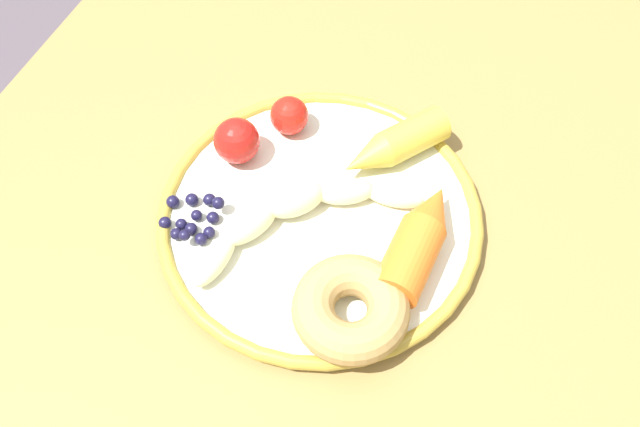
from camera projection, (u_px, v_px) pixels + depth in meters
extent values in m
cube|color=olive|center=(355.00, 270.00, 0.58)|extent=(1.12, 0.83, 0.03)
cube|color=olive|center=(253.00, 82.00, 1.21)|extent=(0.05, 0.05, 0.70)
cylinder|color=white|center=(320.00, 217.00, 0.58)|extent=(0.28, 0.28, 0.01)
torus|color=gold|center=(320.00, 213.00, 0.58)|extent=(0.29, 0.29, 0.01)
ellipsoid|color=#F9EBAC|center=(394.00, 196.00, 0.58)|extent=(0.03, 0.06, 0.02)
ellipsoid|color=#F9EBAC|center=(344.00, 191.00, 0.58)|extent=(0.05, 0.06, 0.02)
ellipsoid|color=#F9EBAC|center=(295.00, 200.00, 0.57)|extent=(0.06, 0.06, 0.03)
ellipsoid|color=#F9EBAC|center=(251.00, 224.00, 0.56)|extent=(0.06, 0.05, 0.02)
ellipsoid|color=#F9EBAC|center=(215.00, 261.00, 0.54)|extent=(0.06, 0.03, 0.02)
cylinder|color=orange|center=(409.00, 261.00, 0.53)|extent=(0.07, 0.05, 0.04)
cone|color=orange|center=(433.00, 208.00, 0.56)|extent=(0.05, 0.04, 0.04)
cylinder|color=yellow|center=(412.00, 136.00, 0.61)|extent=(0.07, 0.07, 0.03)
cone|color=yellow|center=(364.00, 160.00, 0.59)|extent=(0.06, 0.05, 0.03)
torus|color=tan|center=(351.00, 309.00, 0.51)|extent=(0.11, 0.11, 0.03)
sphere|color=#191638|center=(197.00, 215.00, 0.57)|extent=(0.01, 0.01, 0.01)
sphere|color=#191638|center=(191.00, 201.00, 0.58)|extent=(0.01, 0.01, 0.01)
sphere|color=#191638|center=(165.00, 223.00, 0.57)|extent=(0.01, 0.01, 0.01)
sphere|color=#191638|center=(213.00, 218.00, 0.57)|extent=(0.01, 0.01, 0.01)
sphere|color=#191638|center=(181.00, 224.00, 0.57)|extent=(0.01, 0.01, 0.01)
sphere|color=#191638|center=(173.00, 202.00, 0.58)|extent=(0.01, 0.01, 0.01)
sphere|color=#191638|center=(209.00, 232.00, 0.56)|extent=(0.01, 0.01, 0.01)
sphere|color=#191638|center=(201.00, 239.00, 0.56)|extent=(0.01, 0.01, 0.01)
sphere|color=#191638|center=(210.00, 200.00, 0.58)|extent=(0.01, 0.01, 0.01)
sphere|color=#191638|center=(176.00, 234.00, 0.56)|extent=(0.01, 0.01, 0.01)
sphere|color=#191638|center=(191.00, 229.00, 0.56)|extent=(0.01, 0.01, 0.01)
sphere|color=#191638|center=(185.00, 235.00, 0.55)|extent=(0.01, 0.01, 0.01)
sphere|color=#191638|center=(217.00, 205.00, 0.57)|extent=(0.01, 0.01, 0.01)
sphere|color=red|center=(289.00, 115.00, 0.62)|extent=(0.04, 0.04, 0.04)
sphere|color=red|center=(237.00, 141.00, 0.60)|extent=(0.04, 0.04, 0.04)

